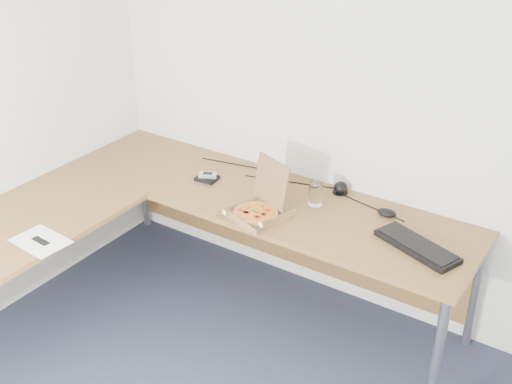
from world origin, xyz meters
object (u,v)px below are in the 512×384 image
Objects in this scene: desk at (169,215)px; keyboard at (417,246)px; wallet at (207,178)px; pizza_box at (257,210)px; drinking_glass at (316,194)px.

keyboard is (1.28, 0.39, 0.04)m from desk.
keyboard is 3.58× the size of wallet.
pizza_box reaches higher than desk.
pizza_box is at bearing -126.36° from drinking_glass.
desk is 5.67× the size of keyboard.
wallet is (-0.05, 0.42, 0.04)m from desk.
keyboard is at bearing -10.64° from drinking_glass.
wallet reaches higher than desk.
drinking_glass is at bearing 74.32° from pizza_box.
desk is 8.09× the size of pizza_box.
keyboard reaches higher than wallet.
drinking_glass is 0.69m from wallet.
keyboard is (0.64, -0.12, -0.05)m from drinking_glass.
drinking_glass is 1.06× the size of wallet.
wallet is at bearing 96.80° from desk.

